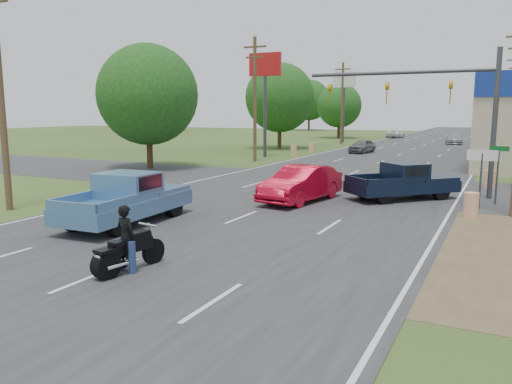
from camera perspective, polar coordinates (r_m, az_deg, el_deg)
The scene contains 28 objects.
ground at distance 13.28m, azimuth -18.48°, elevation -9.34°, with size 200.00×200.00×0.00m, color #2F461C.
main_road at distance 49.80m, azimuth 16.10°, elevation 4.14°, with size 15.00×180.00×0.02m, color #2D2D30.
cross_road at distance 28.58m, azimuth 7.87°, elevation 0.87°, with size 120.00×10.00×0.02m, color #2D2D30.
utility_pole_4 at distance 23.15m, azimuth -27.26°, elevation 11.19°, with size 2.00×0.28×10.00m.
utility_pole_5 at distance 41.23m, azimuth -0.13°, elevation 10.89°, with size 2.00×0.28×10.00m.
utility_pole_6 at distance 63.58m, azimuth 9.81°, elevation 10.18°, with size 2.00×0.28×10.00m.
tree_0 at distance 36.91m, azimuth -12.27°, elevation 10.80°, with size 7.14×7.14×8.84m.
tree_1 at distance 55.60m, azimuth 2.73°, elevation 10.72°, with size 7.56×7.56×9.36m.
tree_2 at distance 78.33m, azimuth 9.50°, elevation 9.72°, with size 6.72×6.72×8.32m.
tree_4 at distance 105.51m, azimuth -10.95°, elevation 10.53°, with size 9.24×9.24×11.44m.
tree_6 at distance 110.93m, azimuth 6.11°, elevation 10.41°, with size 8.82×8.82×10.92m.
barrel_0 at distance 21.14m, azimuth 23.36°, elevation -1.40°, with size 0.56×0.56×1.00m, color orange.
barrel_1 at distance 29.53m, azimuth 25.15°, elevation 1.31°, with size 0.56×0.56×1.00m, color orange.
barrel_2 at distance 46.40m, azimuth 4.33°, elevation 4.73°, with size 0.56×0.56×1.00m, color orange.
barrel_3 at distance 50.01m, azimuth 6.40°, elevation 5.02°, with size 0.56×0.56×1.00m, color orange.
pole_sign_left_near at distance 45.34m, azimuth 1.05°, elevation 13.09°, with size 3.00×0.35×9.20m.
pole_sign_left_far at distance 67.75m, azimuth 10.04°, elevation 11.67°, with size 3.00×0.35×9.20m.
lane_sign at distance 22.92m, azimuth 24.39°, elevation 2.85°, with size 1.20×0.08×2.52m.
street_name_sign at distance 24.43m, azimuth 25.90°, elevation 2.40°, with size 0.80×0.08×2.61m.
signal_mast at distance 26.01m, azimuth 19.81°, elevation 10.20°, with size 9.12×0.40×7.00m.
red_convertible at distance 22.92m, azimuth 5.16°, elevation 0.91°, with size 1.74×4.98×1.64m, color #B0081E.
motorcycle at distance 13.30m, azimuth -14.77°, elevation -6.83°, with size 0.81×2.27×1.15m.
rider at distance 13.25m, azimuth -14.62°, elevation -5.42°, with size 0.61×0.40×1.67m, color black.
blue_pickup at distance 19.04m, azimuth -14.33°, elevation -0.63°, with size 2.51×5.82×1.89m.
navy_pickup at distance 24.51m, azimuth 16.64°, elevation 1.22°, with size 5.01×5.15×1.72m.
distant_car_grey at distance 50.79m, azimuth 12.04°, elevation 5.16°, with size 1.63×4.04×1.38m, color slate.
distant_car_silver at distance 67.94m, azimuth 21.68°, elevation 5.69°, with size 1.94×4.78×1.39m, color #A0A0A4.
distant_car_white at distance 81.22m, azimuth 15.67°, elevation 6.41°, with size 2.00×4.34×1.21m, color white.
Camera 1 is at (9.06, -8.80, 4.12)m, focal length 35.00 mm.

